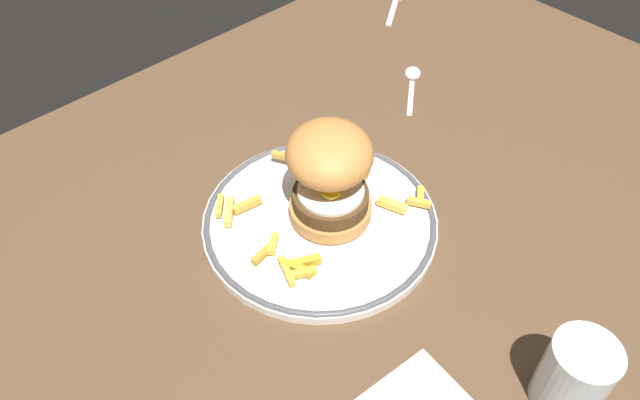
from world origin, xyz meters
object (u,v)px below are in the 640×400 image
at_px(dinner_plate, 320,220).
at_px(water_glass, 572,379).
at_px(spoon, 413,76).
at_px(fork, 394,5).
at_px(burger, 330,174).

distance_m(dinner_plate, water_glass, 0.34).
xyz_separation_m(dinner_plate, spoon, (0.33, 0.13, -0.00)).
bearing_deg(fork, burger, -146.60).
height_order(fork, spoon, spoon).
bearing_deg(dinner_plate, spoon, 21.51).
relative_size(dinner_plate, fork, 2.34).
bearing_deg(dinner_plate, fork, 32.56).
bearing_deg(burger, dinner_plate, -174.12).
distance_m(water_glass, fork, 0.80).
bearing_deg(water_glass, dinner_plate, 93.19).
relative_size(dinner_plate, spoon, 2.58).
bearing_deg(water_glass, spoon, 56.35).
xyz_separation_m(water_glass, fork, (0.47, 0.65, -0.04)).
bearing_deg(spoon, water_glass, -123.65).
height_order(burger, spoon, burger).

